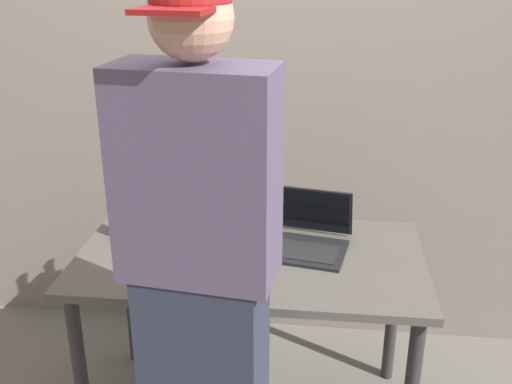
{
  "coord_description": "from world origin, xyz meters",
  "views": [
    {
      "loc": [
        0.24,
        -1.95,
        1.79
      ],
      "look_at": [
        0.02,
        0.0,
        0.98
      ],
      "focal_mm": 42.2,
      "sensor_mm": 36.0,
      "label": 1
    }
  ],
  "objects": [
    {
      "name": "desk",
      "position": [
        0.0,
        0.0,
        0.64
      ],
      "size": [
        1.28,
        0.7,
        0.73
      ],
      "color": "#56514C",
      "rests_on": "ground"
    },
    {
      "name": "laptop",
      "position": [
        0.21,
        0.09,
        0.78
      ],
      "size": [
        0.35,
        0.35,
        0.21
      ],
      "color": "black",
      "rests_on": "desk"
    },
    {
      "name": "beer_bottle_dark",
      "position": [
        -0.49,
        0.08,
        0.86
      ],
      "size": [
        0.07,
        0.07,
        0.31
      ],
      "color": "#1E5123",
      "rests_on": "desk"
    },
    {
      "name": "beer_bottle_brown",
      "position": [
        -0.36,
        0.23,
        0.84
      ],
      "size": [
        0.07,
        0.07,
        0.28
      ],
      "color": "#472B14",
      "rests_on": "desk"
    },
    {
      "name": "beer_bottle_green",
      "position": [
        -0.43,
        0.18,
        0.84
      ],
      "size": [
        0.06,
        0.06,
        0.26
      ],
      "color": "#333333",
      "rests_on": "desk"
    },
    {
      "name": "person_figure",
      "position": [
        -0.06,
        -0.58,
        0.91
      ],
      "size": [
        0.42,
        0.3,
        1.77
      ],
      "color": "#2D3347",
      "rests_on": "ground"
    },
    {
      "name": "back_wall",
      "position": [
        0.0,
        0.69,
        1.3
      ],
      "size": [
        6.0,
        0.1,
        2.6
      ],
      "primitive_type": "cube",
      "color": "gray",
      "rests_on": "ground"
    }
  ]
}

